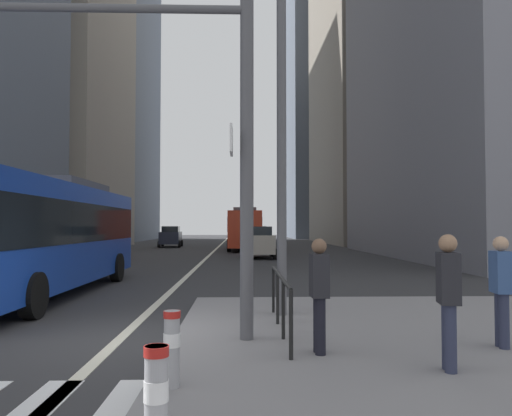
# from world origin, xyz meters

# --- Properties ---
(ground_plane) EXTENTS (160.00, 160.00, 0.00)m
(ground_plane) POSITION_xyz_m (0.00, 20.00, 0.00)
(ground_plane) COLOR #303033
(median_island) EXTENTS (9.00, 10.00, 0.15)m
(median_island) POSITION_xyz_m (5.50, -1.00, 0.07)
(median_island) COLOR gray
(median_island) RESTS_ON ground
(lane_centre_line) EXTENTS (0.20, 80.00, 0.01)m
(lane_centre_line) POSITION_xyz_m (0.00, 30.00, 0.01)
(lane_centre_line) COLOR beige
(lane_centre_line) RESTS_ON ground
(office_tower_left_far) EXTENTS (10.69, 22.82, 48.02)m
(office_tower_left_far) POSITION_xyz_m (-16.00, 59.02, 24.01)
(office_tower_left_far) COLOR slate
(office_tower_left_far) RESTS_ON ground
(office_tower_right_mid) EXTENTS (10.75, 23.24, 49.89)m
(office_tower_right_mid) POSITION_xyz_m (17.00, 48.93, 24.94)
(office_tower_right_mid) COLOR gray
(office_tower_right_mid) RESTS_ON ground
(office_tower_right_far) EXTENTS (13.60, 25.82, 45.37)m
(office_tower_right_far) POSITION_xyz_m (17.00, 77.65, 22.69)
(office_tower_right_far) COLOR slate
(office_tower_right_far) RESTS_ON ground
(city_bus_blue_oncoming) EXTENTS (2.70, 11.27, 3.40)m
(city_bus_blue_oncoming) POSITION_xyz_m (-3.49, 5.53, 1.84)
(city_bus_blue_oncoming) COLOR #14389E
(city_bus_blue_oncoming) RESTS_ON ground
(city_bus_red_receding) EXTENTS (2.77, 11.64, 3.40)m
(city_bus_red_receding) POSITION_xyz_m (2.45, 32.95, 1.84)
(city_bus_red_receding) COLOR red
(city_bus_red_receding) RESTS_ON ground
(car_oncoming_mid) EXTENTS (2.12, 4.23, 1.94)m
(car_oncoming_mid) POSITION_xyz_m (-6.23, 22.26, 0.99)
(car_oncoming_mid) COLOR maroon
(car_oncoming_mid) RESTS_ON ground
(car_receding_near) EXTENTS (2.10, 4.26, 1.94)m
(car_receding_near) POSITION_xyz_m (4.16, 47.62, 0.99)
(car_receding_near) COLOR black
(car_receding_near) RESTS_ON ground
(car_receding_far) EXTENTS (2.11, 4.04, 1.94)m
(car_receding_far) POSITION_xyz_m (3.18, 21.81, 0.99)
(car_receding_far) COLOR #B2A899
(car_receding_far) RESTS_ON ground
(car_oncoming_far) EXTENTS (2.20, 4.47, 1.94)m
(car_oncoming_far) POSITION_xyz_m (-4.45, 38.27, 0.99)
(car_oncoming_far) COLOR #232838
(car_oncoming_far) RESTS_ON ground
(traffic_signal_gantry) EXTENTS (7.00, 0.65, 6.00)m
(traffic_signal_gantry) POSITION_xyz_m (-0.17, -0.78, 4.15)
(traffic_signal_gantry) COLOR #515156
(traffic_signal_gantry) RESTS_ON median_island
(street_lamp_post) EXTENTS (5.50, 0.32, 8.00)m
(street_lamp_post) POSITION_xyz_m (2.96, 1.43, 5.28)
(street_lamp_post) COLOR #56565B
(street_lamp_post) RESTS_ON median_island
(bollard_front) EXTENTS (0.20, 0.20, 0.90)m
(bollard_front) POSITION_xyz_m (1.46, -5.00, 0.65)
(bollard_front) COLOR #99999E
(bollard_front) RESTS_ON median_island
(bollard_left) EXTENTS (0.20, 0.20, 0.86)m
(bollard_left) POSITION_xyz_m (1.33, -3.16, 0.63)
(bollard_left) COLOR #99999E
(bollard_left) RESTS_ON median_island
(pedestrian_railing) EXTENTS (0.06, 3.80, 0.98)m
(pedestrian_railing) POSITION_xyz_m (2.80, -0.15, 0.86)
(pedestrian_railing) COLOR black
(pedestrian_railing) RESTS_ON median_island
(pedestrian_waiting) EXTENTS (0.31, 0.42, 1.72)m
(pedestrian_waiting) POSITION_xyz_m (4.75, -2.62, 1.11)
(pedestrian_waiting) COLOR #2D334C
(pedestrian_waiting) RESTS_ON median_island
(pedestrian_walking) EXTENTS (0.29, 0.41, 1.67)m
(pedestrian_walking) POSITION_xyz_m (6.05, -1.44, 1.08)
(pedestrian_walking) COLOR #2D334C
(pedestrian_walking) RESTS_ON median_island
(pedestrian_far) EXTENTS (0.25, 0.39, 1.65)m
(pedestrian_far) POSITION_xyz_m (3.24, -1.71, 1.06)
(pedestrian_far) COLOR black
(pedestrian_far) RESTS_ON median_island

